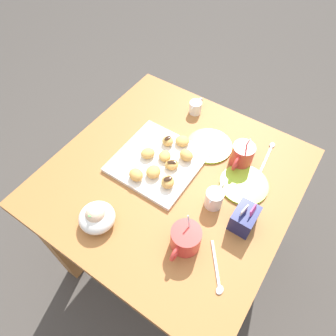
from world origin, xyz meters
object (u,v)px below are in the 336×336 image
dining_table (172,196)px  beignet_5 (168,141)px  chocolate_sauce_pitcher (196,107)px  beignet_1 (148,153)px  saucer_lime_left (244,184)px  coffee_mug_red_right (185,238)px  saucer_lime_right (209,146)px  beignet_8 (172,165)px  sugar_caddy (244,218)px  pastry_plate_square (158,161)px  coffee_mug_red_left (242,155)px  beignet_0 (136,175)px  cream_pitcher_white (214,198)px  ice_cream_bowl (97,217)px  beignet_2 (168,182)px  beignet_4 (182,141)px  beignet_3 (165,156)px  beignet_7 (153,172)px  beignet_6 (186,155)px

dining_table → beignet_5: size_ratio=19.11×
chocolate_sauce_pitcher → beignet_1: chocolate_sauce_pitcher is taller
saucer_lime_left → coffee_mug_red_right: bearing=-10.6°
coffee_mug_red_right → chocolate_sauce_pitcher: (-0.53, -0.28, -0.02)m
coffee_mug_red_right → beignet_5: (-0.30, -0.27, -0.01)m
saucer_lime_right → beignet_8: (0.18, -0.06, 0.03)m
beignet_8 → saucer_lime_right: bearing=161.4°
coffee_mug_red_right → sugar_caddy: bearing=144.2°
pastry_plate_square → coffee_mug_red_left: (-0.17, 0.26, 0.04)m
beignet_1 → saucer_lime_left: bearing=104.8°
dining_table → beignet_0: beignet_0 is taller
beignet_0 → cream_pitcher_white: bearing=104.2°
beignet_5 → ice_cream_bowl: bearing=-0.9°
pastry_plate_square → beignet_2: (0.07, 0.09, 0.03)m
beignet_2 → beignet_4: beignet_2 is taller
cream_pitcher_white → ice_cream_bowl: 0.39m
saucer_lime_left → beignet_0: size_ratio=3.14×
dining_table → coffee_mug_red_right: coffee_mug_red_right is taller
coffee_mug_red_right → beignet_3: coffee_mug_red_right is taller
saucer_lime_right → beignet_3: 0.19m
beignet_7 → dining_table: bearing=130.3°
pastry_plate_square → chocolate_sauce_pitcher: (-0.31, -0.02, 0.02)m
dining_table → pastry_plate_square: bearing=-104.2°
ice_cream_bowl → dining_table: bearing=161.5°
beignet_3 → cream_pitcher_white: bearing=76.0°
coffee_mug_red_right → ice_cream_bowl: coffee_mug_red_right is taller
beignet_1 → beignet_3: (-0.03, 0.06, -0.00)m
cream_pitcher_white → beignet_6: cream_pitcher_white is taller
coffee_mug_red_right → beignet_0: coffee_mug_red_right is taller
pastry_plate_square → saucer_lime_right: pastry_plate_square is taller
coffee_mug_red_right → saucer_lime_left: bearing=169.4°
beignet_2 → sugar_caddy: bearing=93.6°
dining_table → cream_pitcher_white: bearing=83.8°
chocolate_sauce_pitcher → beignet_8: chocolate_sauce_pitcher is taller
beignet_8 → beignet_1: bearing=-86.3°
cream_pitcher_white → beignet_0: cream_pitcher_white is taller
ice_cream_bowl → pastry_plate_square: bearing=176.3°
cream_pitcher_white → beignet_5: 0.30m
coffee_mug_red_left → coffee_mug_red_right: coffee_mug_red_left is taller
coffee_mug_red_right → beignet_6: bearing=-148.6°
coffee_mug_red_left → beignet_5: coffee_mug_red_left is taller
coffee_mug_red_left → beignet_5: (0.09, -0.27, -0.02)m
cream_pitcher_white → saucer_lime_right: bearing=-147.6°
chocolate_sauce_pitcher → beignet_7: chocolate_sauce_pitcher is taller
dining_table → beignet_4: beignet_4 is taller
beignet_1 → beignet_7: size_ratio=0.96×
beignet_3 → ice_cream_bowl: bearing=-6.5°
coffee_mug_red_left → beignet_8: bearing=-48.6°
beignet_3 → beignet_0: bearing=-14.9°
coffee_mug_red_left → beignet_8: size_ratio=2.75×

